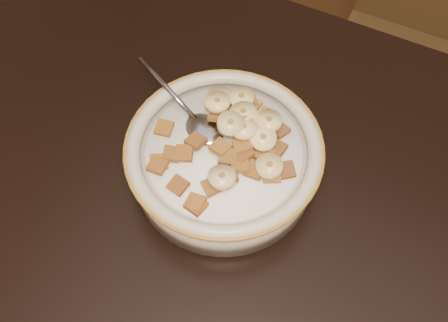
% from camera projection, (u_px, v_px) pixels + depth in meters
% --- Properties ---
extents(chair, '(0.43, 0.43, 0.97)m').
position_uv_depth(chair, '(426.00, 84.00, 1.06)').
color(chair, '#3B2B18').
rests_on(chair, floor).
extents(cereal_bowl, '(0.23, 0.23, 0.05)m').
position_uv_depth(cereal_bowl, '(224.00, 162.00, 0.62)').
color(cereal_bowl, '#B7B3A8').
rests_on(cereal_bowl, table).
extents(milk, '(0.19, 0.19, 0.00)m').
position_uv_depth(milk, '(224.00, 151.00, 0.59)').
color(milk, white).
rests_on(milk, cereal_bowl).
extents(spoon, '(0.07, 0.06, 0.01)m').
position_uv_depth(spoon, '(204.00, 129.00, 0.60)').
color(spoon, gray).
rests_on(spoon, cereal_bowl).
extents(cereal_square_0, '(0.03, 0.03, 0.01)m').
position_uv_depth(cereal_square_0, '(237.00, 98.00, 0.62)').
color(cereal_square_0, brown).
rests_on(cereal_square_0, milk).
extents(cereal_square_1, '(0.03, 0.03, 0.01)m').
position_uv_depth(cereal_square_1, '(269.00, 122.00, 0.61)').
color(cereal_square_1, brown).
rests_on(cereal_square_1, milk).
extents(cereal_square_2, '(0.03, 0.03, 0.01)m').
position_uv_depth(cereal_square_2, '(228.00, 118.00, 0.60)').
color(cereal_square_2, olive).
rests_on(cereal_square_2, milk).
extents(cereal_square_3, '(0.03, 0.03, 0.01)m').
position_uv_depth(cereal_square_3, '(172.00, 154.00, 0.58)').
color(cereal_square_3, brown).
rests_on(cereal_square_3, milk).
extents(cereal_square_4, '(0.03, 0.03, 0.01)m').
position_uv_depth(cereal_square_4, '(231.00, 116.00, 0.60)').
color(cereal_square_4, '#9C5D2B').
rests_on(cereal_square_4, milk).
extents(cereal_square_5, '(0.02, 0.02, 0.01)m').
position_uv_depth(cereal_square_5, '(268.00, 116.00, 0.61)').
color(cereal_square_5, '#98571F').
rests_on(cereal_square_5, milk).
extents(cereal_square_6, '(0.03, 0.03, 0.01)m').
position_uv_depth(cereal_square_6, '(228.00, 156.00, 0.56)').
color(cereal_square_6, brown).
rests_on(cereal_square_6, milk).
extents(cereal_square_7, '(0.03, 0.03, 0.01)m').
position_uv_depth(cereal_square_7, '(248.00, 100.00, 0.62)').
color(cereal_square_7, olive).
rests_on(cereal_square_7, milk).
extents(cereal_square_8, '(0.03, 0.03, 0.01)m').
position_uv_depth(cereal_square_8, '(220.00, 110.00, 0.61)').
color(cereal_square_8, brown).
rests_on(cereal_square_8, milk).
extents(cereal_square_9, '(0.03, 0.03, 0.01)m').
position_uv_depth(cereal_square_9, '(184.00, 153.00, 0.58)').
color(cereal_square_9, brown).
rests_on(cereal_square_9, milk).
extents(cereal_square_10, '(0.02, 0.02, 0.01)m').
position_uv_depth(cereal_square_10, '(255.00, 170.00, 0.56)').
color(cereal_square_10, '#96622A').
rests_on(cereal_square_10, milk).
extents(cereal_square_11, '(0.03, 0.03, 0.01)m').
position_uv_depth(cereal_square_11, '(242.00, 145.00, 0.57)').
color(cereal_square_11, brown).
rests_on(cereal_square_11, milk).
extents(cereal_square_12, '(0.03, 0.03, 0.01)m').
position_uv_depth(cereal_square_12, '(272.00, 174.00, 0.57)').
color(cereal_square_12, olive).
rests_on(cereal_square_12, milk).
extents(cereal_square_13, '(0.03, 0.03, 0.01)m').
position_uv_depth(cereal_square_13, '(228.00, 175.00, 0.56)').
color(cereal_square_13, brown).
rests_on(cereal_square_13, milk).
extents(cereal_square_14, '(0.03, 0.03, 0.01)m').
position_uv_depth(cereal_square_14, '(212.00, 186.00, 0.55)').
color(cereal_square_14, brown).
rests_on(cereal_square_14, milk).
extents(cereal_square_15, '(0.02, 0.02, 0.01)m').
position_uv_depth(cereal_square_15, '(221.00, 147.00, 0.57)').
color(cereal_square_15, brown).
rests_on(cereal_square_15, milk).
extents(cereal_square_16, '(0.03, 0.03, 0.01)m').
position_uv_depth(cereal_square_16, '(159.00, 162.00, 0.58)').
color(cereal_square_16, '#91651C').
rests_on(cereal_square_16, milk).
extents(cereal_square_17, '(0.02, 0.02, 0.01)m').
position_uv_depth(cereal_square_17, '(196.00, 205.00, 0.55)').
color(cereal_square_17, brown).
rests_on(cereal_square_17, milk).
extents(cereal_square_18, '(0.02, 0.02, 0.01)m').
position_uv_depth(cereal_square_18, '(164.00, 128.00, 0.60)').
color(cereal_square_18, brown).
rests_on(cereal_square_18, milk).
extents(cereal_square_19, '(0.02, 0.02, 0.01)m').
position_uv_depth(cereal_square_19, '(252.00, 105.00, 0.62)').
color(cereal_square_19, olive).
rests_on(cereal_square_19, milk).
extents(cereal_square_20, '(0.03, 0.03, 0.01)m').
position_uv_depth(cereal_square_20, '(286.00, 170.00, 0.57)').
color(cereal_square_20, brown).
rests_on(cereal_square_20, milk).
extents(cereal_square_21, '(0.02, 0.02, 0.01)m').
position_uv_depth(cereal_square_21, '(264.00, 154.00, 0.57)').
color(cereal_square_21, brown).
rests_on(cereal_square_21, milk).
extents(cereal_square_22, '(0.02, 0.02, 0.01)m').
position_uv_depth(cereal_square_22, '(277.00, 148.00, 0.58)').
color(cereal_square_22, brown).
rests_on(cereal_square_22, milk).
extents(cereal_square_23, '(0.03, 0.03, 0.01)m').
position_uv_depth(cereal_square_23, '(240.00, 164.00, 0.56)').
color(cereal_square_23, brown).
rests_on(cereal_square_23, milk).
extents(cereal_square_24, '(0.02, 0.02, 0.01)m').
position_uv_depth(cereal_square_24, '(195.00, 203.00, 0.55)').
color(cereal_square_24, brown).
rests_on(cereal_square_24, milk).
extents(cereal_square_25, '(0.02, 0.02, 0.01)m').
position_uv_depth(cereal_square_25, '(157.00, 166.00, 0.57)').
color(cereal_square_25, brown).
rests_on(cereal_square_25, milk).
extents(cereal_square_26, '(0.02, 0.02, 0.01)m').
position_uv_depth(cereal_square_26, '(196.00, 141.00, 0.58)').
color(cereal_square_26, brown).
rests_on(cereal_square_26, milk).
extents(cereal_square_27, '(0.02, 0.02, 0.01)m').
position_uv_depth(cereal_square_27, '(218.00, 115.00, 0.60)').
color(cereal_square_27, brown).
rests_on(cereal_square_27, milk).
extents(cereal_square_28, '(0.03, 0.03, 0.01)m').
position_uv_depth(cereal_square_28, '(279.00, 130.00, 0.60)').
color(cereal_square_28, brown).
rests_on(cereal_square_28, milk).
extents(cereal_square_29, '(0.02, 0.02, 0.01)m').
position_uv_depth(cereal_square_29, '(178.00, 185.00, 0.56)').
color(cereal_square_29, brown).
rests_on(cereal_square_29, milk).
extents(cereal_square_30, '(0.03, 0.03, 0.01)m').
position_uv_depth(cereal_square_30, '(242.00, 154.00, 0.57)').
color(cereal_square_30, brown).
rests_on(cereal_square_30, milk).
extents(banana_slice_0, '(0.04, 0.04, 0.01)m').
position_uv_depth(banana_slice_0, '(243.00, 128.00, 0.57)').
color(banana_slice_0, beige).
rests_on(banana_slice_0, milk).
extents(banana_slice_1, '(0.04, 0.04, 0.01)m').
position_uv_depth(banana_slice_1, '(243.00, 113.00, 0.59)').
color(banana_slice_1, '#D2BB70').
rests_on(banana_slice_1, milk).
extents(banana_slice_2, '(0.04, 0.04, 0.02)m').
position_uv_depth(banana_slice_2, '(269.00, 121.00, 0.58)').
color(banana_slice_2, '#E7DA7E').
rests_on(banana_slice_2, milk).
extents(banana_slice_3, '(0.04, 0.04, 0.02)m').
position_uv_depth(banana_slice_3, '(222.00, 177.00, 0.55)').
color(banana_slice_3, '#F1E197').
rests_on(banana_slice_3, milk).
extents(banana_slice_4, '(0.04, 0.04, 0.01)m').
position_uv_depth(banana_slice_4, '(220.00, 97.00, 0.61)').
color(banana_slice_4, '#D2C381').
rests_on(banana_slice_4, milk).
extents(banana_slice_5, '(0.03, 0.03, 0.01)m').
position_uv_depth(banana_slice_5, '(241.00, 98.00, 0.60)').
color(banana_slice_5, beige).
rests_on(banana_slice_5, milk).
extents(banana_slice_6, '(0.04, 0.04, 0.01)m').
position_uv_depth(banana_slice_6, '(246.00, 118.00, 0.59)').
color(banana_slice_6, '#D0C667').
rests_on(banana_slice_6, milk).
extents(banana_slice_7, '(0.04, 0.04, 0.02)m').
position_uv_depth(banana_slice_7, '(230.00, 124.00, 0.57)').
color(banana_slice_7, beige).
rests_on(banana_slice_7, milk).
extents(banana_slice_8, '(0.03, 0.04, 0.01)m').
position_uv_depth(banana_slice_8, '(217.00, 102.00, 0.60)').
color(banana_slice_8, tan).
rests_on(banana_slice_8, milk).
extents(banana_slice_9, '(0.04, 0.04, 0.02)m').
position_uv_depth(banana_slice_9, '(263.00, 139.00, 0.57)').
color(banana_slice_9, '#F7E5A3').
rests_on(banana_slice_9, milk).
extents(banana_slice_10, '(0.04, 0.04, 0.01)m').
position_uv_depth(banana_slice_10, '(269.00, 166.00, 0.56)').
color(banana_slice_10, '#D2BF81').
rests_on(banana_slice_10, milk).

